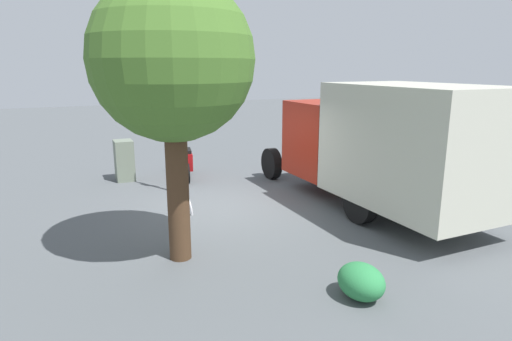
# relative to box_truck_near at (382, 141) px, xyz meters

# --- Properties ---
(ground_plane) EXTENTS (60.00, 60.00, 0.00)m
(ground_plane) POSITION_rel_box_truck_near_xyz_m (1.63, 3.04, -1.59)
(ground_plane) COLOR #4D5255
(box_truck_near) EXTENTS (6.85, 2.30, 2.88)m
(box_truck_near) POSITION_rel_box_truck_near_xyz_m (0.00, 0.00, 0.00)
(box_truck_near) COLOR black
(box_truck_near) RESTS_ON ground
(motorcycle) EXTENTS (1.78, 0.70, 1.20)m
(motorcycle) POSITION_rel_box_truck_near_xyz_m (4.74, 3.13, -1.07)
(motorcycle) COLOR black
(motorcycle) RESTS_ON ground
(stop_sign) EXTENTS (0.71, 0.33, 3.08)m
(stop_sign) POSITION_rel_box_truck_near_xyz_m (3.28, 3.78, 0.46)
(stop_sign) COLOR #9E9EA3
(stop_sign) RESTS_ON ground
(street_tree) EXTENTS (2.60, 2.60, 4.64)m
(street_tree) POSITION_rel_box_truck_near_xyz_m (-0.60, 4.86, 1.71)
(street_tree) COLOR #47301E
(street_tree) RESTS_ON ground
(utility_cabinet) EXTENTS (0.63, 0.53, 1.17)m
(utility_cabinet) POSITION_rel_box_truck_near_xyz_m (5.27, 4.81, -1.01)
(utility_cabinet) COLOR slate
(utility_cabinet) RESTS_ON ground
(bike_rack_hoop) EXTENTS (0.85, 0.16, 0.85)m
(bike_rack_hoop) POSITION_rel_box_truck_near_xyz_m (1.84, 4.06, -1.59)
(bike_rack_hoop) COLOR #B7B7BC
(bike_rack_hoop) RESTS_ON ground
(shrub_near_sign) EXTENTS (0.75, 0.62, 0.51)m
(shrub_near_sign) POSITION_rel_box_truck_near_xyz_m (-3.03, 2.92, -1.34)
(shrub_near_sign) COLOR #2B7C43
(shrub_near_sign) RESTS_ON ground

